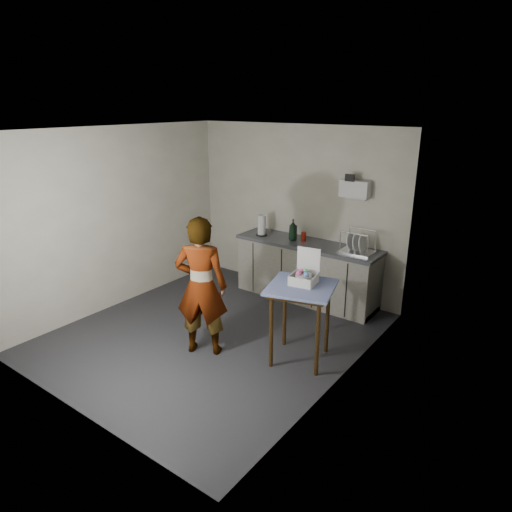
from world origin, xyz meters
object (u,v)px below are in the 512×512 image
Objects in this scene: soap_bottle at (293,230)px; bakery_box at (304,276)px; kitchen_counter at (306,273)px; standing_man at (201,287)px; dark_bottle at (295,233)px; dish_rack at (357,247)px; soda_can at (304,237)px; paper_towel at (262,226)px; side_table at (301,296)px.

bakery_box is (1.05, -1.45, -0.05)m from soap_bottle.
standing_man is (-0.22, -2.09, 0.42)m from kitchen_counter.
dish_rack is (1.03, -0.02, -0.04)m from dark_bottle.
soda_can is 0.71m from paper_towel.
dish_rack is at bearing 3.19° from paper_towel.
bakery_box reaches higher than paper_towel.
dark_bottle is 0.56× the size of bakery_box.
dish_rack is at bearing 81.58° from bakery_box.
bakery_box is at bearing -41.29° from paper_towel.
dark_bottle is at bearing -177.79° from soda_can.
dark_bottle reaches higher than side_table.
soda_can is 0.63× the size of dark_bottle.
soap_bottle is 0.19m from soda_can.
paper_towel reaches higher than dish_rack.
bakery_box is at bearing -89.10° from dish_rack.
soap_bottle is at bearing 116.63° from bakery_box.
kitchen_counter is 5.01× the size of dish_rack.
dark_bottle is 0.56m from paper_towel.
dish_rack is at bearing 75.22° from side_table.
kitchen_counter is 5.74× the size of bakery_box.
soda_can reaches higher than kitchen_counter.
standing_man is 4.35× the size of bakery_box.
dish_rack is (0.87, -0.03, 0.00)m from soda_can.
soda_can is 0.87m from dish_rack.
paper_towel is at bearing 121.09° from side_table.
paper_towel is (-0.70, -0.11, 0.08)m from soda_can.
kitchen_counter is 0.96m from dish_rack.
soap_bottle is 1.50× the size of dark_bottle.
side_table is 1.58m from dish_rack.
kitchen_counter is at bearing -19.18° from soda_can.
standing_man is at bearing -89.31° from soap_bottle.
soap_bottle is (-0.02, 2.06, 0.23)m from standing_man.
dish_rack is (1.03, 0.04, -0.09)m from soap_bottle.
soap_bottle reaches higher than dark_bottle.
soap_bottle is at bearing -117.64° from standing_man.
soap_bottle is at bearing -172.65° from kitchen_counter.
soda_can is 0.43× the size of paper_towel.
soap_bottle is 0.73× the size of dish_rack.
paper_towel is at bearing 129.39° from bakery_box.
standing_man is 3.79× the size of dish_rack.
standing_man is 7.77× the size of dark_bottle.
standing_man reaches higher than dark_bottle.
soap_bottle reaches higher than kitchen_counter.
soap_bottle is 0.08m from dark_bottle.
standing_man reaches higher than kitchen_counter.
kitchen_counter is at bearing 101.54° from side_table.
standing_man reaches higher than side_table.
bakery_box is at bearing 85.94° from side_table.
paper_towel reaches higher than kitchen_counter.
soda_can is at bearing 103.55° from side_table.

